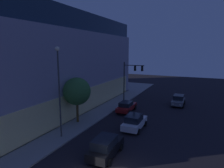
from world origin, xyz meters
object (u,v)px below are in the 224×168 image
traffic_light_far_corner (131,74)px  modern_building (9,61)px  street_lamp_sidewalk (59,83)px  car_white (134,122)px  sidewalk_tree (77,91)px  car_black (106,146)px  car_red (126,106)px  car_grey (178,100)px

traffic_light_far_corner → modern_building: bearing=115.0°
street_lamp_sidewalk → car_white: (5.45, -6.10, -4.95)m
modern_building → sidewalk_tree: size_ratio=6.31×
sidewalk_tree → car_black: 9.24m
car_black → car_red: size_ratio=0.96×
street_lamp_sidewalk → car_black: 7.69m
sidewalk_tree → car_red: sidewalk_tree is taller
sidewalk_tree → street_lamp_sidewalk: bearing=-167.5°
car_black → car_grey: (19.10, -3.74, -0.00)m
car_white → car_grey: car_white is taller
modern_building → sidewalk_tree: bearing=-103.1°
car_red → car_grey: (6.79, -6.53, 0.07)m
modern_building → car_grey: 29.57m
street_lamp_sidewalk → car_red: bearing=-15.0°
car_grey → modern_building: bearing=109.6°
car_white → traffic_light_far_corner: bearing=21.5°
traffic_light_far_corner → car_grey: 8.98m
car_white → car_red: bearing=28.9°
street_lamp_sidewalk → car_red: size_ratio=2.02×
car_black → car_white: (6.67, -0.33, -0.01)m
modern_building → car_grey: bearing=-70.4°
sidewalk_tree → car_black: bearing=-129.3°
traffic_light_far_corner → car_red: 7.43m
car_red → modern_building: bearing=98.0°
sidewalk_tree → modern_building: bearing=76.9°
traffic_light_far_corner → car_white: traffic_light_far_corner is taller
modern_building → car_white: bearing=-96.5°
sidewalk_tree → car_red: size_ratio=1.23×
modern_building → car_black: bearing=-111.8°
street_lamp_sidewalk → car_white: size_ratio=2.13×
sidewalk_tree → car_white: 7.81m
modern_building → traffic_light_far_corner: (8.98, -19.21, -2.25)m
sidewalk_tree → car_black: sidewalk_tree is taller
traffic_light_far_corner → sidewalk_tree: size_ratio=1.22×
street_lamp_sidewalk → sidewalk_tree: size_ratio=1.65×
car_black → car_white: bearing=-2.8°
sidewalk_tree → car_red: 8.49m
traffic_light_far_corner → street_lamp_sidewalk: size_ratio=0.74×
traffic_light_far_corner → car_grey: bearing=-84.9°
modern_building → sidewalk_tree: 17.50m
car_white → sidewalk_tree: bearing=99.3°
modern_building → car_red: bearing=-82.0°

